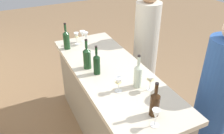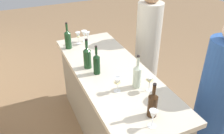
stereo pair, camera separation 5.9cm
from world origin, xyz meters
name	(u,v)px [view 2 (the right image)]	position (x,y,z in m)	size (l,w,h in m)	color
ground_plane	(112,134)	(0.00, 0.00, 0.00)	(12.00, 12.00, 0.00)	#846647
bar_counter	(112,105)	(0.00, 0.00, 0.47)	(2.01, 0.74, 0.93)	gray
wine_bottle_leftmost_amber_brown	(153,104)	(-0.75, -0.02, 1.04)	(0.08, 0.08, 0.31)	#331E0F
wine_bottle_second_left_clear_pale	(137,75)	(-0.35, -0.10, 1.05)	(0.08, 0.08, 0.33)	#B7C6B2
wine_bottle_center_dark_green	(97,63)	(0.02, 0.16, 1.05)	(0.07, 0.07, 0.31)	black
wine_bottle_second_right_olive_green	(87,57)	(0.18, 0.21, 1.05)	(0.08, 0.08, 0.33)	#193D1E
wine_bottle_rightmost_olive_green	(68,39)	(0.72, 0.27, 1.05)	(0.08, 0.08, 0.33)	#193D1E
wine_glass_near_left	(150,80)	(-0.45, -0.17, 1.04)	(0.08, 0.08, 0.16)	white
wine_glass_near_center	(87,36)	(0.75, 0.01, 1.04)	(0.07, 0.07, 0.16)	white
wine_glass_near_right	(84,34)	(0.84, 0.03, 1.03)	(0.07, 0.07, 0.15)	white
wine_glass_far_left	(153,116)	(-0.86, 0.05, 1.03)	(0.07, 0.07, 0.16)	white
wine_glass_far_center	(117,82)	(-0.34, 0.10, 1.03)	(0.07, 0.07, 0.15)	white
wine_glass_far_right	(78,36)	(0.80, 0.12, 1.03)	(0.06, 0.06, 0.16)	white
person_left_guest	(147,50)	(0.55, -0.78, 0.77)	(0.33, 0.33, 1.64)	beige
person_center_guest	(214,103)	(-0.69, -0.80, 0.74)	(0.43, 0.43, 1.60)	#284C8C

